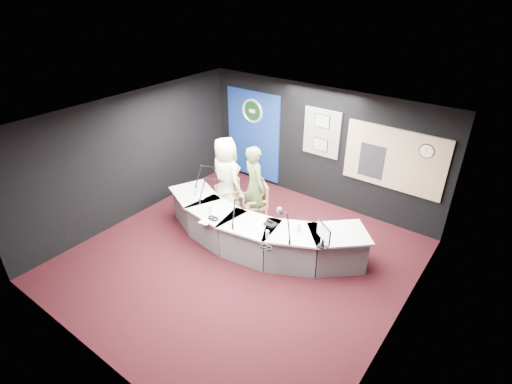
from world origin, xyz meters
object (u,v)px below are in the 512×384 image
Objects in this scene: broadcast_desk at (255,230)px; person_man at (226,177)px; person_woman at (255,186)px; armchair_right at (255,204)px; armchair_left at (227,195)px.

person_man reaches higher than broadcast_desk.
armchair_right is at bearing -0.00° from person_woman.
broadcast_desk is 4.71× the size of armchair_left.
broadcast_desk is 1.43m from armchair_left.
person_woman reaches higher than broadcast_desk.
person_man is (-1.27, 0.64, 0.56)m from broadcast_desk.
person_woman is at bearing 126.55° from broadcast_desk.
armchair_left is 0.51× the size of person_man.
person_man is at bearing -135.20° from armchair_right.
person_man is at bearing 153.36° from broadcast_desk.
armchair_left is (-1.27, 0.64, 0.10)m from broadcast_desk.
person_woman is (-0.53, 0.71, 0.54)m from broadcast_desk.
armchair_left is 0.87m from person_woman.
broadcast_desk is at bearing 152.80° from person_woman.
broadcast_desk is at bearing -14.26° from armchair_right.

